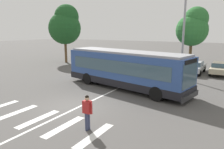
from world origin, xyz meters
The scene contains 14 objects.
ground_plane centered at (0.00, 0.00, 0.00)m, with size 160.00×160.00×0.00m, color #514F4C.
city_transit_bus centered at (0.84, 5.54, 1.59)m, with size 11.26×4.72×3.06m.
pedestrian_crossing_street centered at (2.76, -2.13, 0.97)m, with size 0.58×0.29×1.72m.
parked_car_white centered at (-6.10, 15.29, 0.77)m, with size 1.97×4.55×1.35m.
parked_car_charcoal centered at (-3.46, 15.55, 0.77)m, with size 1.95×4.54×1.35m.
parked_car_blue centered at (-0.80, 15.53, 0.77)m, with size 2.08×4.60×1.35m.
parked_car_black centered at (1.89, 15.26, 0.77)m, with size 1.98×4.55×1.35m.
parked_car_silver centered at (4.61, 14.95, 0.77)m, with size 1.97×4.55×1.35m.
parked_car_champagne centered at (7.16, 15.49, 0.77)m, with size 1.91×4.52×1.35m.
twin_arm_street_lamp centered at (3.97, 11.51, 5.24)m, with size 5.18×0.32×8.37m.
background_tree_left centered at (-13.19, 14.15, 5.43)m, with size 4.61×4.61×8.30m.
background_tree_right centered at (3.48, 18.93, 5.06)m, with size 3.93×3.93×7.52m.
crosswalk_painted_stripes centered at (-0.28, -2.45, 0.00)m, with size 7.77×2.73×0.01m.
lane_center_line centered at (0.41, 2.00, 0.00)m, with size 0.16×24.00×0.01m, color silver.
Camera 1 is at (8.60, -9.80, 4.68)m, focal length 34.53 mm.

